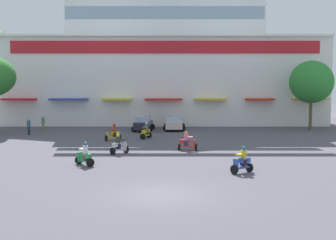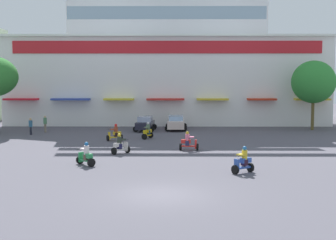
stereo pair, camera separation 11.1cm
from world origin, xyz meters
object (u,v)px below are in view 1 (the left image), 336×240
scooter_rider_0 (86,156)px  scooter_rider_5 (147,132)px  scooter_rider_2 (244,162)px  pedestrian_0 (30,125)px  scooter_rider_1 (115,134)px  scooter_rider_3 (121,145)px  plaza_tree_1 (313,82)px  pedestrian_1 (45,123)px  parked_car_1 (176,123)px  parked_car_0 (145,124)px  scooter_rider_4 (189,142)px

scooter_rider_0 → scooter_rider_5: (3.22, 12.55, 0.03)m
scooter_rider_2 → scooter_rider_5: 16.04m
scooter_rider_5 → pedestrian_0: 11.82m
scooter_rider_1 → scooter_rider_3: scooter_rider_1 is taller
plaza_tree_1 → scooter_rider_0: plaza_tree_1 is taller
scooter_rider_0 → scooter_rider_5: scooter_rider_5 is taller
scooter_rider_1 → scooter_rider_3: bearing=-79.6°
pedestrian_1 → parked_car_1: bearing=9.8°
scooter_rider_1 → parked_car_0: bearing=73.6°
parked_car_0 → scooter_rider_0: size_ratio=2.64×
scooter_rider_1 → scooter_rider_4: size_ratio=1.00×
plaza_tree_1 → scooter_rider_5: (-17.16, -7.16, -4.46)m
scooter_rider_4 → pedestrian_1: bearing=141.3°
scooter_rider_0 → scooter_rider_2: size_ratio=0.96×
parked_car_0 → scooter_rider_2: scooter_rider_2 is taller
pedestrian_1 → parked_car_0: bearing=8.5°
scooter_rider_1 → pedestrian_0: (-8.68, 4.07, 0.33)m
plaza_tree_1 → pedestrian_1: plaza_tree_1 is taller
scooter_rider_5 → pedestrian_0: size_ratio=0.94×
parked_car_1 → pedestrian_0: (-14.15, -4.31, 0.15)m
parked_car_1 → scooter_rider_5: 7.56m
scooter_rider_0 → scooter_rider_1: size_ratio=1.00×
parked_car_1 → scooter_rider_5: scooter_rider_5 is taller
scooter_rider_3 → scooter_rider_4: bearing=18.5°
scooter_rider_5 → scooter_rider_2: bearing=-67.0°
plaza_tree_1 → scooter_rider_3: 24.61m
plaza_tree_1 → scooter_rider_3: bearing=-140.6°
plaza_tree_1 → scooter_rider_1: 22.15m
scooter_rider_4 → pedestrian_1: pedestrian_1 is taller
parked_car_0 → pedestrian_1: size_ratio=2.33×
plaza_tree_1 → scooter_rider_2: bearing=-116.4°
scooter_rider_2 → scooter_rider_4: 8.70m
scooter_rider_0 → scooter_rider_3: bearing=68.9°
scooter_rider_0 → scooter_rider_4: 8.99m
scooter_rider_3 → scooter_rider_5: size_ratio=0.97×
scooter_rider_0 → scooter_rider_2: scooter_rider_2 is taller
plaza_tree_1 → parked_car_1: size_ratio=1.63×
parked_car_0 → pedestrian_0: (-10.90, -3.50, 0.17)m
parked_car_1 → pedestrian_1: size_ratio=2.67×
plaza_tree_1 → scooter_rider_5: 19.12m
parked_car_1 → scooter_rider_5: (-2.66, -7.07, -0.15)m
parked_car_0 → pedestrian_0: bearing=-162.2°
scooter_rider_0 → scooter_rider_4: scooter_rider_0 is taller
pedestrian_1 → scooter_rider_2: bearing=-49.1°
scooter_rider_2 → pedestrian_0: size_ratio=0.95×
scooter_rider_1 → pedestrian_1: size_ratio=0.88×
scooter_rider_2 → scooter_rider_5: size_ratio=1.01×
parked_car_0 → parked_car_1: (3.24, 0.81, 0.02)m
scooter_rider_2 → scooter_rider_3: scooter_rider_2 is taller
plaza_tree_1 → scooter_rider_2: 24.89m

